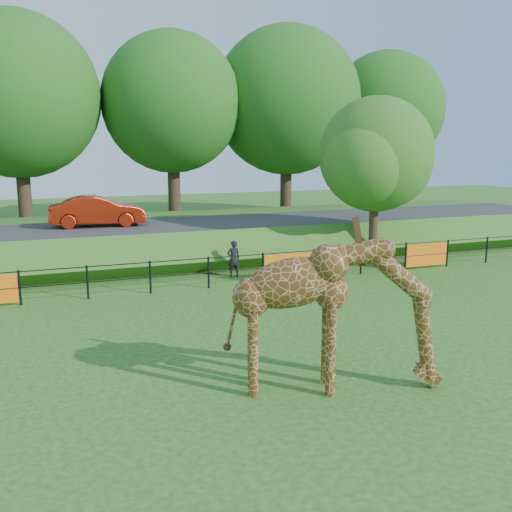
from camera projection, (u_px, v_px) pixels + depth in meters
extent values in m
plane|color=#205615|center=(312.00, 374.00, 12.27)|extent=(90.00, 90.00, 0.00)
cube|color=#205615|center=(164.00, 237.00, 26.37)|extent=(40.00, 9.00, 1.30)
cube|color=#303033|center=(170.00, 226.00, 24.86)|extent=(40.00, 5.00, 0.12)
imported|color=#A01F0B|center=(98.00, 211.00, 24.23)|extent=(4.03, 1.66, 1.30)
imported|color=black|center=(234.00, 259.00, 21.20)|extent=(0.50, 0.33, 1.36)
cylinder|color=#342617|center=(373.00, 225.00, 23.38)|extent=(0.36, 0.36, 3.20)
sphere|color=#295D19|center=(376.00, 154.00, 22.82)|extent=(4.60, 4.60, 4.60)
sphere|color=#295D19|center=(390.00, 165.00, 23.94)|extent=(3.45, 3.45, 3.45)
sphere|color=#295D19|center=(365.00, 164.00, 21.94)|extent=(3.22, 3.22, 3.22)
cylinder|color=#342617|center=(24.00, 190.00, 29.90)|extent=(0.70, 0.70, 5.00)
sphere|color=#225516|center=(17.00, 95.00, 28.97)|extent=(8.40, 8.40, 8.40)
cylinder|color=#342617|center=(174.00, 186.00, 32.67)|extent=(0.70, 0.70, 5.00)
sphere|color=#225516|center=(172.00, 103.00, 31.78)|extent=(7.80, 7.80, 7.80)
cylinder|color=#342617|center=(286.00, 183.00, 35.10)|extent=(0.70, 0.70, 5.00)
sphere|color=#225516|center=(287.00, 101.00, 34.15)|extent=(8.80, 8.80, 8.80)
cylinder|color=#342617|center=(383.00, 181.00, 37.53)|extent=(0.70, 0.70, 5.00)
sphere|color=#225516|center=(386.00, 110.00, 36.66)|extent=(7.40, 7.40, 7.40)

